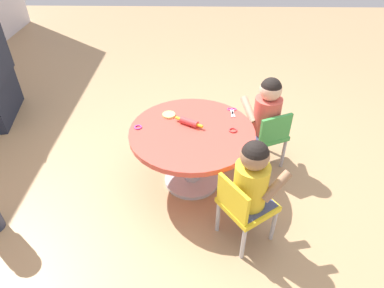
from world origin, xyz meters
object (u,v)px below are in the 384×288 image
(seated_child_left, at_px, (252,177))
(seated_child_right, at_px, (267,108))
(rolling_pin, at_px, (189,122))
(craft_scissors, at_px, (232,111))
(craft_table, at_px, (192,143))
(child_chair_right, at_px, (266,135))
(child_chair_left, at_px, (244,206))

(seated_child_left, relative_size, seated_child_right, 1.00)
(seated_child_left, bearing_deg, rolling_pin, 33.59)
(seated_child_left, xyz_separation_m, craft_scissors, (0.79, 0.06, -0.03))
(craft_table, distance_m, seated_child_left, 0.66)
(seated_child_left, distance_m, child_chair_right, 0.81)
(child_chair_left, xyz_separation_m, child_chair_right, (0.77, -0.26, 0.00))
(craft_table, distance_m, craft_scissors, 0.43)
(rolling_pin, bearing_deg, child_chair_left, -149.63)
(child_chair_left, relative_size, child_chair_right, 1.00)
(seated_child_right, bearing_deg, child_chair_left, 163.06)
(seated_child_left, bearing_deg, child_chair_right, -17.04)
(seated_child_right, bearing_deg, craft_table, 114.29)
(craft_table, bearing_deg, rolling_pin, 18.41)
(craft_table, bearing_deg, craft_scissors, -49.44)
(child_chair_left, distance_m, craft_scissors, 0.83)
(child_chair_left, relative_size, craft_scissors, 3.97)
(craft_table, distance_m, rolling_pin, 0.16)
(rolling_pin, xyz_separation_m, craft_scissors, (0.20, -0.33, -0.02))
(child_chair_right, bearing_deg, craft_scissors, 82.08)
(craft_table, bearing_deg, seated_child_left, -144.68)
(child_chair_left, bearing_deg, child_chair_right, -18.77)
(craft_table, distance_m, child_chair_right, 0.64)
(craft_table, height_order, seated_child_left, seated_child_left)
(seated_child_left, height_order, rolling_pin, seated_child_left)
(child_chair_left, relative_size, seated_child_left, 1.05)
(seated_child_left, height_order, seated_child_right, same)
(craft_scissors, bearing_deg, child_chair_left, -178.20)
(child_chair_right, bearing_deg, craft_table, 110.72)
(child_chair_left, height_order, seated_child_right, seated_child_right)
(craft_table, bearing_deg, child_chair_right, -69.28)
(craft_table, relative_size, seated_child_right, 1.80)
(child_chair_right, bearing_deg, child_chair_left, 161.23)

